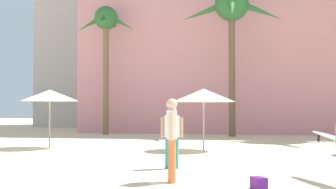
% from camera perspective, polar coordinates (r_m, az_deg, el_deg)
% --- Properties ---
extents(hotel_pink, '(24.24, 9.18, 16.27)m').
position_cam_1_polar(hotel_pink, '(33.24, 12.04, 9.66)').
color(hotel_pink, pink).
rests_on(hotel_pink, ground).
extents(palm_tree_left, '(5.88, 5.72, 8.46)m').
position_cam_1_polar(palm_tree_left, '(26.47, 7.97, 10.11)').
color(palm_tree_left, brown).
rests_on(palm_tree_left, ground).
extents(palm_tree_center, '(3.70, 3.91, 7.85)m').
position_cam_1_polar(palm_tree_center, '(28.36, -7.75, 8.00)').
color(palm_tree_center, brown).
rests_on(palm_tree_center, ground).
extents(cafe_umbrella_0, '(2.40, 2.40, 2.34)m').
position_cam_1_polar(cafe_umbrella_0, '(17.30, 4.47, -0.11)').
color(cafe_umbrella_0, gray).
rests_on(cafe_umbrella_0, ground).
extents(cafe_umbrella_4, '(2.32, 2.32, 2.34)m').
position_cam_1_polar(cafe_umbrella_4, '(18.87, -14.58, -0.12)').
color(cafe_umbrella_4, gray).
rests_on(cafe_umbrella_4, ground).
extents(person_far_right, '(0.27, 0.61, 1.81)m').
position_cam_1_polar(person_far_right, '(9.86, 0.49, -5.22)').
color(person_far_right, orange).
rests_on(person_far_right, ground).
extents(person_mid_center, '(0.61, 0.30, 1.67)m').
position_cam_1_polar(person_mid_center, '(12.10, 0.49, -4.98)').
color(person_mid_center, teal).
rests_on(person_mid_center, ground).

